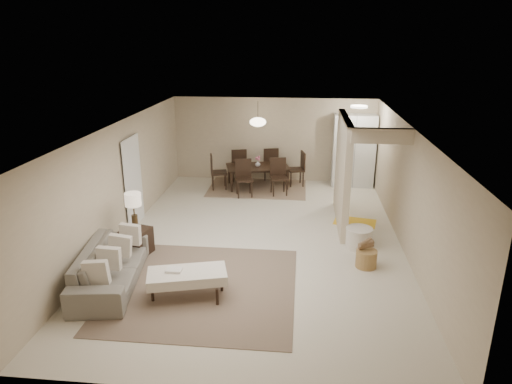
# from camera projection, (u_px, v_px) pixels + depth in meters

# --- Properties ---
(floor) EXTENTS (9.00, 9.00, 0.00)m
(floor) POSITION_uv_depth(u_px,v_px,m) (259.00, 240.00, 9.88)
(floor) COLOR beige
(floor) RESTS_ON ground
(ceiling) EXTENTS (9.00, 9.00, 0.00)m
(ceiling) POSITION_uv_depth(u_px,v_px,m) (260.00, 126.00, 9.07)
(ceiling) COLOR white
(ceiling) RESTS_ON back_wall
(back_wall) EXTENTS (6.00, 0.00, 6.00)m
(back_wall) POSITION_uv_depth(u_px,v_px,m) (274.00, 140.00, 13.71)
(back_wall) COLOR #BCAA8E
(back_wall) RESTS_ON floor
(left_wall) EXTENTS (0.00, 9.00, 9.00)m
(left_wall) POSITION_uv_depth(u_px,v_px,m) (120.00, 181.00, 9.76)
(left_wall) COLOR #BCAA8E
(left_wall) RESTS_ON floor
(right_wall) EXTENTS (0.00, 9.00, 9.00)m
(right_wall) POSITION_uv_depth(u_px,v_px,m) (408.00, 190.00, 9.19)
(right_wall) COLOR #BCAA8E
(right_wall) RESTS_ON floor
(partition) EXTENTS (0.15, 2.50, 2.50)m
(partition) POSITION_uv_depth(u_px,v_px,m) (343.00, 171.00, 10.48)
(partition) COLOR #BCAA8E
(partition) RESTS_ON floor
(doorway) EXTENTS (0.04, 0.90, 2.04)m
(doorway) POSITION_uv_depth(u_px,v_px,m) (133.00, 183.00, 10.40)
(doorway) COLOR black
(doorway) RESTS_ON floor
(pantry_cabinet) EXTENTS (1.20, 0.55, 2.10)m
(pantry_cabinet) POSITION_uv_depth(u_px,v_px,m) (354.00, 151.00, 13.22)
(pantry_cabinet) COLOR silver
(pantry_cabinet) RESTS_ON floor
(flush_light) EXTENTS (0.44, 0.44, 0.05)m
(flush_light) POSITION_uv_depth(u_px,v_px,m) (359.00, 107.00, 11.88)
(flush_light) COLOR white
(flush_light) RESTS_ON ceiling
(living_rug) EXTENTS (3.20, 3.20, 0.01)m
(living_rug) POSITION_uv_depth(u_px,v_px,m) (203.00, 287.00, 8.01)
(living_rug) COLOR brown
(living_rug) RESTS_ON floor
(sofa) EXTENTS (2.47, 1.25, 0.69)m
(sofa) POSITION_uv_depth(u_px,v_px,m) (111.00, 266.00, 8.06)
(sofa) COLOR slate
(sofa) RESTS_ON floor
(ottoman_bench) EXTENTS (1.42, 0.92, 0.47)m
(ottoman_bench) POSITION_uv_depth(u_px,v_px,m) (187.00, 276.00, 7.63)
(ottoman_bench) COLOR beige
(ottoman_bench) RESTS_ON living_rug
(side_table) EXTENTS (0.62, 0.62, 0.55)m
(side_table) POSITION_uv_depth(u_px,v_px,m) (137.00, 242.00, 9.18)
(side_table) COLOR black
(side_table) RESTS_ON floor
(table_lamp) EXTENTS (0.32, 0.32, 0.76)m
(table_lamp) POSITION_uv_depth(u_px,v_px,m) (133.00, 203.00, 8.91)
(table_lamp) COLOR #42321C
(table_lamp) RESTS_ON side_table
(round_pouf) EXTENTS (0.55, 0.55, 0.43)m
(round_pouf) POSITION_uv_depth(u_px,v_px,m) (359.00, 238.00, 9.48)
(round_pouf) COLOR beige
(round_pouf) RESTS_ON floor
(wicker_basket) EXTENTS (0.48, 0.48, 0.34)m
(wicker_basket) POSITION_uv_depth(u_px,v_px,m) (366.00, 259.00, 8.69)
(wicker_basket) COLOR brown
(wicker_basket) RESTS_ON floor
(dining_rug) EXTENTS (2.80, 2.10, 0.01)m
(dining_rug) POSITION_uv_depth(u_px,v_px,m) (258.00, 187.00, 13.40)
(dining_rug) COLOR #886C54
(dining_rug) RESTS_ON floor
(dining_table) EXTENTS (1.97, 1.39, 0.63)m
(dining_table) POSITION_uv_depth(u_px,v_px,m) (258.00, 177.00, 13.30)
(dining_table) COLOR black
(dining_table) RESTS_ON dining_rug
(dining_chairs) EXTENTS (2.75, 2.25, 1.01)m
(dining_chairs) POSITION_uv_depth(u_px,v_px,m) (258.00, 170.00, 13.24)
(dining_chairs) COLOR black
(dining_chairs) RESTS_ON dining_rug
(vase) EXTENTS (0.19, 0.19, 0.16)m
(vase) POSITION_uv_depth(u_px,v_px,m) (258.00, 164.00, 13.17)
(vase) COLOR silver
(vase) RESTS_ON dining_table
(yellow_mat) EXTENTS (1.07, 0.78, 0.01)m
(yellow_mat) POSITION_uv_depth(u_px,v_px,m) (355.00, 222.00, 10.85)
(yellow_mat) COLOR yellow
(yellow_mat) RESTS_ON floor
(pendant_light) EXTENTS (0.46, 0.46, 0.71)m
(pendant_light) POSITION_uv_depth(u_px,v_px,m) (258.00, 122.00, 12.78)
(pendant_light) COLOR #42321C
(pendant_light) RESTS_ON ceiling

